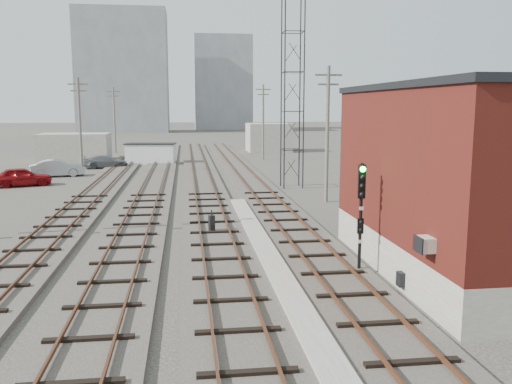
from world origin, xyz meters
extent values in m
plane|color=#282621|center=(0.00, 60.00, 0.00)|extent=(320.00, 320.00, 0.00)
cube|color=#332D28|center=(2.50, 39.00, 0.10)|extent=(3.20, 90.00, 0.20)
cube|color=#4C2816|center=(1.78, 39.00, 0.33)|extent=(0.07, 90.00, 0.12)
cube|color=#4C2816|center=(3.22, 39.00, 0.33)|extent=(0.07, 90.00, 0.12)
cube|color=#332D28|center=(-1.50, 39.00, 0.10)|extent=(3.20, 90.00, 0.20)
cube|color=#4C2816|center=(-2.22, 39.00, 0.33)|extent=(0.07, 90.00, 0.12)
cube|color=#4C2816|center=(-0.78, 39.00, 0.33)|extent=(0.07, 90.00, 0.12)
cube|color=#332D28|center=(-5.50, 39.00, 0.10)|extent=(3.20, 90.00, 0.20)
cube|color=#4C2816|center=(-6.22, 39.00, 0.33)|extent=(0.07, 90.00, 0.12)
cube|color=#4C2816|center=(-4.78, 39.00, 0.33)|extent=(0.07, 90.00, 0.12)
cube|color=#332D28|center=(-9.50, 39.00, 0.10)|extent=(3.20, 90.00, 0.20)
cube|color=#4C2816|center=(-10.22, 39.00, 0.33)|extent=(0.07, 90.00, 0.12)
cube|color=#4C2816|center=(-8.78, 39.00, 0.33)|extent=(0.07, 90.00, 0.12)
cube|color=gray|center=(0.50, 14.00, 0.13)|extent=(0.90, 28.00, 0.26)
cube|color=gray|center=(7.50, 12.00, 0.75)|extent=(6.00, 12.00, 1.50)
cube|color=#4E1812|center=(7.50, 12.00, 4.25)|extent=(6.00, 12.00, 5.50)
cube|color=black|center=(7.50, 12.00, 7.10)|extent=(6.20, 12.20, 0.25)
cube|color=beige|center=(4.28, 8.00, 2.25)|extent=(0.45, 0.62, 0.45)
cube|color=black|center=(4.40, 10.00, 0.50)|extent=(0.20, 0.35, 0.50)
cylinder|color=black|center=(4.75, 34.25, 7.50)|extent=(0.10, 0.10, 15.00)
cylinder|color=black|center=(6.25, 34.25, 7.50)|extent=(0.10, 0.10, 15.00)
cylinder|color=black|center=(4.75, 35.75, 7.50)|extent=(0.10, 0.10, 15.00)
cylinder|color=black|center=(6.25, 35.75, 7.50)|extent=(0.10, 0.10, 15.00)
cylinder|color=#595147|center=(-12.50, 45.00, 4.50)|extent=(0.24, 0.24, 9.00)
cube|color=#595147|center=(-12.50, 45.00, 8.40)|extent=(1.80, 0.12, 0.12)
cube|color=#595147|center=(-12.50, 45.00, 7.80)|extent=(1.40, 0.12, 0.12)
cylinder|color=#595147|center=(-12.50, 70.00, 4.50)|extent=(0.24, 0.24, 9.00)
cube|color=#595147|center=(-12.50, 70.00, 8.40)|extent=(1.80, 0.12, 0.12)
cube|color=#595147|center=(-12.50, 70.00, 7.80)|extent=(1.40, 0.12, 0.12)
cylinder|color=#595147|center=(6.50, 28.00, 4.50)|extent=(0.24, 0.24, 9.00)
cube|color=#595147|center=(6.50, 28.00, 8.40)|extent=(1.80, 0.12, 0.12)
cube|color=#595147|center=(6.50, 28.00, 7.80)|extent=(1.40, 0.12, 0.12)
cylinder|color=#595147|center=(6.50, 58.00, 4.50)|extent=(0.24, 0.24, 9.00)
cube|color=#595147|center=(6.50, 58.00, 8.40)|extent=(1.80, 0.12, 0.12)
cube|color=#595147|center=(6.50, 58.00, 7.80)|extent=(1.40, 0.12, 0.12)
cube|color=gray|center=(-18.00, 135.00, 15.00)|extent=(22.00, 14.00, 30.00)
cube|color=gray|center=(8.00, 150.00, 13.00)|extent=(16.00, 12.00, 26.00)
cube|color=gray|center=(-16.00, 60.00, 1.60)|extent=(8.00, 5.00, 3.20)
cube|color=gray|center=(9.00, 70.00, 2.00)|extent=(6.00, 6.00, 4.00)
cube|color=gray|center=(3.70, 12.36, 0.05)|extent=(0.40, 0.40, 0.10)
cylinder|color=black|center=(3.70, 12.36, 2.14)|extent=(0.13, 0.13, 4.27)
cube|color=black|center=(3.70, 12.34, 3.58)|extent=(0.28, 0.10, 1.28)
sphere|color=#0CE533|center=(3.70, 12.25, 4.06)|extent=(0.21, 0.21, 0.21)
sphere|color=black|center=(3.70, 12.25, 3.74)|extent=(0.21, 0.21, 0.21)
sphere|color=black|center=(3.70, 12.25, 3.42)|extent=(0.21, 0.21, 0.21)
sphere|color=black|center=(3.70, 12.25, 3.10)|extent=(0.21, 0.21, 0.21)
cube|color=black|center=(3.70, 12.34, 1.87)|extent=(0.23, 0.09, 0.59)
cube|color=white|center=(3.70, 12.28, 2.56)|extent=(0.17, 0.02, 0.13)
cube|color=white|center=(3.70, 12.28, 1.28)|extent=(0.17, 0.02, 0.13)
cube|color=black|center=(-1.62, 19.56, 0.53)|extent=(0.34, 0.34, 0.89)
cylinder|color=black|center=(-1.62, 19.56, 1.11)|extent=(0.07, 0.07, 0.27)
cube|color=white|center=(-6.74, 54.53, 1.11)|extent=(5.58, 2.87, 2.23)
cube|color=black|center=(-6.74, 54.53, 2.27)|extent=(5.78, 3.07, 0.11)
imported|color=maroon|center=(-16.02, 38.33, 0.78)|extent=(4.91, 3.21, 1.55)
imported|color=#97999E|center=(-14.58, 44.33, 0.78)|extent=(4.98, 2.58, 1.56)
imported|color=slate|center=(-11.22, 50.88, 0.67)|extent=(4.92, 2.89, 1.34)
camera|label=1|loc=(-2.84, -7.10, 6.36)|focal=38.00mm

